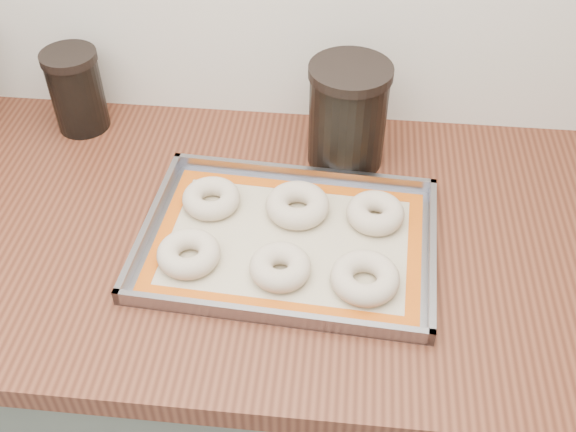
# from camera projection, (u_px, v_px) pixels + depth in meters

# --- Properties ---
(cabinet) EXTENTS (3.00, 0.65, 0.86)m
(cabinet) POSITION_uv_depth(u_px,v_px,m) (180.00, 378.00, 1.44)
(cabinet) COLOR slate
(cabinet) RESTS_ON floor
(countertop) EXTENTS (3.06, 0.68, 0.04)m
(countertop) POSITION_uv_depth(u_px,v_px,m) (151.00, 227.00, 1.13)
(countertop) COLOR brown
(countertop) RESTS_ON cabinet
(baking_tray) EXTENTS (0.48, 0.36, 0.03)m
(baking_tray) POSITION_uv_depth(u_px,v_px,m) (288.00, 240.00, 1.07)
(baking_tray) COLOR gray
(baking_tray) RESTS_ON countertop
(baking_mat) EXTENTS (0.44, 0.31, 0.00)m
(baking_mat) POSITION_uv_depth(u_px,v_px,m) (288.00, 241.00, 1.07)
(baking_mat) COLOR #C6B793
(baking_mat) RESTS_ON baking_tray
(bagel_front_left) EXTENTS (0.10, 0.10, 0.03)m
(bagel_front_left) POSITION_uv_depth(u_px,v_px,m) (189.00, 254.00, 1.03)
(bagel_front_left) COLOR beige
(bagel_front_left) RESTS_ON baking_mat
(bagel_front_mid) EXTENTS (0.11, 0.11, 0.03)m
(bagel_front_mid) POSITION_uv_depth(u_px,v_px,m) (280.00, 267.00, 1.01)
(bagel_front_mid) COLOR beige
(bagel_front_mid) RESTS_ON baking_mat
(bagel_front_right) EXTENTS (0.13, 0.13, 0.03)m
(bagel_front_right) POSITION_uv_depth(u_px,v_px,m) (365.00, 278.00, 0.99)
(bagel_front_right) COLOR beige
(bagel_front_right) RESTS_ON baking_mat
(bagel_back_left) EXTENTS (0.11, 0.11, 0.03)m
(bagel_back_left) POSITION_uv_depth(u_px,v_px,m) (211.00, 198.00, 1.12)
(bagel_back_left) COLOR beige
(bagel_back_left) RESTS_ON baking_mat
(bagel_back_mid) EXTENTS (0.13, 0.13, 0.04)m
(bagel_back_mid) POSITION_uv_depth(u_px,v_px,m) (298.00, 205.00, 1.10)
(bagel_back_mid) COLOR beige
(bagel_back_mid) RESTS_ON baking_mat
(bagel_back_right) EXTENTS (0.11, 0.11, 0.04)m
(bagel_back_right) POSITION_uv_depth(u_px,v_px,m) (375.00, 213.00, 1.09)
(bagel_back_right) COLOR beige
(bagel_back_right) RESTS_ON baking_mat
(canister_mid) EXTENTS (0.10, 0.10, 0.16)m
(canister_mid) POSITION_uv_depth(u_px,v_px,m) (76.00, 90.00, 1.25)
(canister_mid) COLOR black
(canister_mid) RESTS_ON countertop
(canister_right) EXTENTS (0.14, 0.14, 0.19)m
(canister_right) POSITION_uv_depth(u_px,v_px,m) (348.00, 115.00, 1.16)
(canister_right) COLOR black
(canister_right) RESTS_ON countertop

